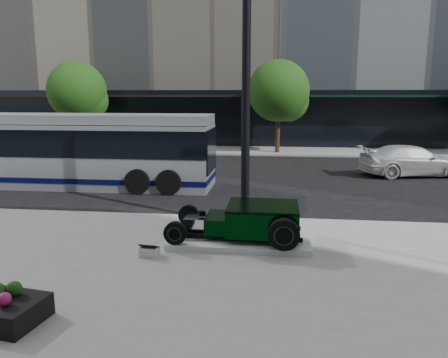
# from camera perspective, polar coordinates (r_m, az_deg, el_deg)

# --- Properties ---
(ground) EXTENTS (120.00, 120.00, 0.00)m
(ground) POSITION_cam_1_polar(r_m,az_deg,el_deg) (15.06, 3.20, -3.28)
(ground) COLOR black
(ground) RESTS_ON ground
(sidewalk_far) EXTENTS (70.00, 4.00, 0.12)m
(sidewalk_far) POSITION_cam_1_polar(r_m,az_deg,el_deg) (28.81, 4.95, 3.69)
(sidewalk_far) COLOR gray
(sidewalk_far) RESTS_ON ground
(street_trees) EXTENTS (29.80, 3.80, 5.70)m
(street_trees) POSITION_cam_1_polar(r_m,az_deg,el_deg) (27.64, 7.44, 11.03)
(street_trees) COLOR black
(street_trees) RESTS_ON sidewalk_far
(display_plinth) EXTENTS (3.40, 1.80, 0.15)m
(display_plinth) POSITION_cam_1_polar(r_m,az_deg,el_deg) (10.91, 2.11, -7.80)
(display_plinth) COLOR silver
(display_plinth) RESTS_ON sidewalk_near
(hot_rod) EXTENTS (3.22, 2.00, 0.81)m
(hot_rod) POSITION_cam_1_polar(r_m,az_deg,el_deg) (10.74, 3.91, -5.32)
(hot_rod) COLOR black
(hot_rod) RESTS_ON display_plinth
(info_plaque) EXTENTS (0.43, 0.34, 0.31)m
(info_plaque) POSITION_cam_1_polar(r_m,az_deg,el_deg) (10.10, -9.74, -9.23)
(info_plaque) COLOR silver
(info_plaque) RESTS_ON sidewalk_near
(lamppost) EXTENTS (0.43, 0.43, 7.87)m
(lamppost) POSITION_cam_1_polar(r_m,az_deg,el_deg) (12.03, 2.89, 11.22)
(lamppost) COLOR black
(lamppost) RESTS_ON sidewalk_near
(transit_bus) EXTENTS (12.12, 2.88, 2.92)m
(transit_bus) POSITION_cam_1_polar(r_m,az_deg,el_deg) (19.05, -19.89, 3.65)
(transit_bus) COLOR #AAAEB3
(transit_bus) RESTS_ON ground
(white_sedan) EXTENTS (5.13, 2.90, 1.40)m
(white_sedan) POSITION_cam_1_polar(r_m,az_deg,el_deg) (21.93, 23.38, 2.21)
(white_sedan) COLOR silver
(white_sedan) RESTS_ON ground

